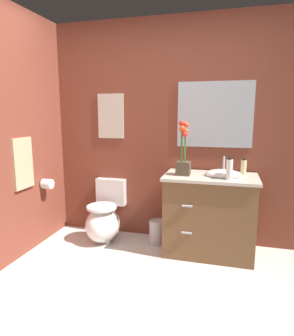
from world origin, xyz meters
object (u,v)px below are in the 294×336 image
(vanity_cabinet, at_px, (210,214))
(trash_bin, at_px, (157,232))
(soap_bottle, at_px, (244,167))
(wall_mirror, at_px, (215,115))
(wall_poster, at_px, (111,116))
(flower_vase, at_px, (183,157))
(toilet, at_px, (104,220))
(toilet_paper_roll, at_px, (47,184))
(hanging_towel, at_px, (23,163))
(lotion_bottle, at_px, (229,169))

(vanity_cabinet, distance_m, trash_bin, 0.66)
(vanity_cabinet, xyz_separation_m, trash_bin, (-0.58, 0.08, -0.30))
(soap_bottle, height_order, wall_mirror, wall_mirror)
(soap_bottle, distance_m, wall_poster, 1.61)
(trash_bin, bearing_deg, flower_vase, -23.19)
(toilet, xyz_separation_m, wall_mirror, (1.20, 0.27, 1.21))
(trash_bin, height_order, toilet_paper_roll, toilet_paper_roll)
(flower_vase, distance_m, soap_bottle, 0.63)
(toilet, xyz_separation_m, toilet_paper_roll, (-0.60, -0.20, 0.44))
(trash_bin, bearing_deg, toilet, -174.62)
(wall_mirror, xyz_separation_m, hanging_towel, (-1.85, -0.78, -0.49))
(wall_mirror, relative_size, toilet_paper_roll, 7.27)
(soap_bottle, relative_size, trash_bin, 0.65)
(vanity_cabinet, relative_size, wall_mirror, 1.28)
(wall_mirror, xyz_separation_m, toilet_paper_roll, (-1.80, -0.46, -0.77))
(trash_bin, bearing_deg, wall_mirror, 19.89)
(wall_mirror, distance_m, toilet_paper_roll, 2.01)
(flower_vase, distance_m, wall_mirror, 0.61)
(lotion_bottle, height_order, wall_mirror, wall_mirror)
(lotion_bottle, height_order, trash_bin, lotion_bottle)
(toilet, relative_size, wall_poster, 1.33)
(vanity_cabinet, height_order, wall_poster, wall_poster)
(lotion_bottle, xyz_separation_m, toilet_paper_roll, (-1.97, -0.03, -0.26))
(soap_bottle, bearing_deg, lotion_bottle, -117.87)
(wall_poster, xyz_separation_m, wall_mirror, (1.20, 0.00, 0.02))
(wall_mirror, bearing_deg, lotion_bottle, -67.98)
(wall_poster, height_order, toilet_paper_roll, wall_poster)
(hanging_towel, bearing_deg, flower_vase, 15.79)
(toilet_paper_roll, bearing_deg, wall_poster, 37.80)
(toilet, relative_size, lotion_bottle, 3.18)
(toilet_paper_roll, bearing_deg, hanging_towel, -99.83)
(lotion_bottle, xyz_separation_m, wall_poster, (-1.38, 0.44, 0.49))
(vanity_cabinet, relative_size, lotion_bottle, 4.70)
(vanity_cabinet, xyz_separation_m, wall_poster, (-1.20, 0.29, 1.00))
(toilet, bearing_deg, flower_vase, -4.31)
(soap_bottle, height_order, toilet_paper_roll, soap_bottle)
(trash_bin, distance_m, wall_poster, 1.45)
(wall_poster, bearing_deg, flower_vase, -20.12)
(trash_bin, height_order, wall_poster, wall_poster)
(trash_bin, distance_m, toilet_paper_roll, 1.36)
(toilet, bearing_deg, trash_bin, 5.38)
(soap_bottle, bearing_deg, hanging_towel, -164.16)
(hanging_towel, xyz_separation_m, toilet_paper_roll, (0.06, 0.32, -0.28))
(flower_vase, relative_size, trash_bin, 2.04)
(toilet, distance_m, wall_poster, 1.22)
(trash_bin, bearing_deg, wall_poster, 161.40)
(toilet, xyz_separation_m, hanging_towel, (-0.65, -0.51, 0.72))
(trash_bin, bearing_deg, hanging_towel, -155.81)
(toilet, distance_m, flower_vase, 1.21)
(soap_bottle, distance_m, toilet_paper_roll, 2.15)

